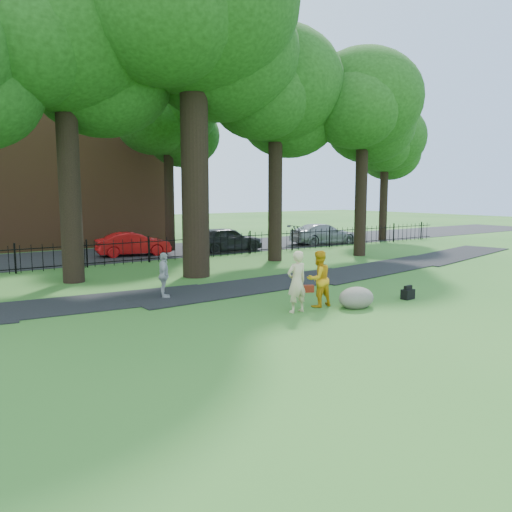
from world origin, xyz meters
TOP-DOWN VIEW (x-y plane):
  - ground at (0.00, 0.00)m, footprint 120.00×120.00m
  - footpath at (1.00, 3.90)m, footprint 36.07×3.85m
  - street at (0.00, 16.00)m, footprint 80.00×7.00m
  - iron_fence at (0.00, 12.00)m, footprint 44.00×0.04m
  - brick_building at (-4.00, 24.00)m, footprint 18.00×8.00m
  - big_tree at (0.13, 7.09)m, footprint 10.08×8.61m
  - tree_row at (0.52, 8.40)m, footprint 26.82×7.96m
  - woman at (-0.50, -0.12)m, footprint 0.65×0.43m
  - man at (0.50, 0.07)m, footprint 0.84×0.66m
  - pedestrian at (-2.86, 3.80)m, footprint 0.69×0.96m
  - boulder at (1.36, -0.66)m, footprint 1.19×0.91m
  - backpack at (3.59, -0.78)m, footprint 0.44×0.30m
  - red_bag at (1.68, 1.91)m, footprint 0.41×0.35m
  - red_sedan at (0.29, 14.86)m, footprint 4.07×1.90m
  - grey_car at (5.38, 13.56)m, footprint 4.32×1.83m
  - silver_car at (12.90, 13.61)m, footprint 4.85×2.42m

SIDE VIEW (x-z plane):
  - ground at x=0.00m, z-range 0.00..0.00m
  - footpath at x=1.00m, z-range -0.01..0.01m
  - street at x=0.00m, z-range -0.01..0.01m
  - red_bag at x=1.68m, z-range 0.00..0.24m
  - backpack at x=3.59m, z-range 0.00..0.32m
  - boulder at x=1.36m, z-range 0.00..0.68m
  - iron_fence at x=0.00m, z-range 0.00..1.20m
  - red_sedan at x=0.29m, z-range 0.00..1.29m
  - silver_car at x=12.90m, z-range 0.00..1.35m
  - grey_car at x=5.38m, z-range 0.00..1.46m
  - pedestrian at x=-2.86m, z-range 0.00..1.50m
  - man at x=0.50m, z-range 0.00..1.71m
  - woman at x=-0.50m, z-range 0.00..1.79m
  - brick_building at x=-4.00m, z-range 0.00..12.00m
  - tree_row at x=0.52m, z-range 1.94..14.36m
  - big_tree at x=0.13m, z-range 2.96..17.33m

